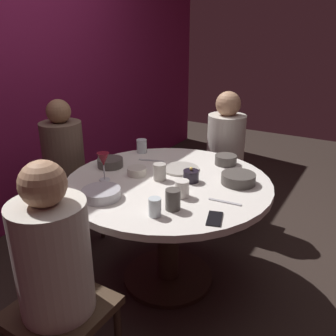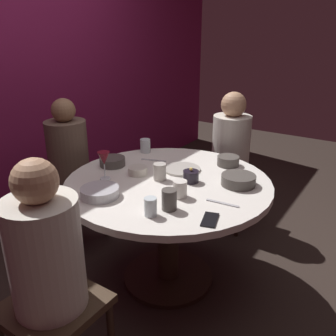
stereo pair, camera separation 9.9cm
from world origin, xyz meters
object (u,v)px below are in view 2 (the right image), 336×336
at_px(seated_diner_right, 231,145).
at_px(cup_center_front, 160,172).
at_px(cell_phone, 210,220).
at_px(cup_near_candle, 169,200).
at_px(seated_diner_left, 46,258).
at_px(bowl_salad_center, 113,161).
at_px(dining_table, 168,204).
at_px(candle_holder, 191,176).
at_px(cup_by_right_diner, 145,146).
at_px(wine_glass, 104,159).
at_px(dinner_plate, 182,169).
at_px(cup_by_left_diner, 180,189).
at_px(seated_diner_back, 68,157).
at_px(bowl_serving_large, 100,192).
at_px(bowl_small_white, 228,161).
at_px(bowl_sauce_side, 138,171).
at_px(cup_far_edge, 150,207).
at_px(bowl_rice_portion, 238,180).

relative_size(seated_diner_right, cup_center_front, 11.07).
relative_size(cell_phone, cup_near_candle, 1.28).
relative_size(seated_diner_left, bowl_salad_center, 6.71).
bearing_deg(cell_phone, dining_table, -51.29).
relative_size(candle_holder, cup_by_right_diner, 0.95).
distance_m(wine_glass, dinner_plate, 0.51).
distance_m(cup_near_candle, cup_by_left_diner, 0.16).
distance_m(seated_diner_left, cup_by_left_diner, 0.78).
bearing_deg(seated_diner_right, candle_holder, 8.40).
relative_size(cell_phone, cup_by_left_diner, 1.47).
bearing_deg(candle_holder, seated_diner_back, 93.13).
distance_m(bowl_serving_large, cup_center_front, 0.40).
relative_size(bowl_serving_large, cup_center_front, 2.06).
xyz_separation_m(bowl_small_white, bowl_sauce_side, (-0.46, 0.41, -0.01)).
xyz_separation_m(candle_holder, bowl_small_white, (0.38, -0.07, -0.00)).
height_order(seated_diner_right, bowl_salad_center, seated_diner_right).
xyz_separation_m(cell_phone, cup_near_candle, (-0.01, 0.23, 0.05)).
bearing_deg(bowl_salad_center, cup_far_edge, -123.85).
bearing_deg(bowl_salad_center, dining_table, -90.53).
height_order(dinner_plate, cup_far_edge, cup_far_edge).
distance_m(cell_phone, bowl_serving_large, 0.64).
height_order(seated_diner_right, bowl_rice_portion, seated_diner_right).
bearing_deg(dining_table, seated_diner_left, 180.00).
relative_size(dinner_plate, bowl_salad_center, 1.42).
height_order(dining_table, cup_far_edge, cup_far_edge).
xyz_separation_m(seated_diner_left, bowl_salad_center, (0.92, 0.45, 0.05)).
bearing_deg(candle_holder, seated_diner_right, 8.40).
xyz_separation_m(dining_table, wine_glass, (-0.20, 0.33, 0.29)).
bearing_deg(wine_glass, cup_by_left_diner, -85.18).
xyz_separation_m(candle_holder, cell_phone, (-0.35, -0.31, -0.03)).
xyz_separation_m(cup_near_candle, cup_far_edge, (-0.10, 0.04, -0.01)).
relative_size(bowl_rice_portion, cup_center_front, 1.98).
bearing_deg(seated_diner_right, bowl_sauce_side, -12.67).
xyz_separation_m(bowl_salad_center, cup_center_front, (-0.02, -0.40, 0.02)).
distance_m(wine_glass, cell_phone, 0.79).
relative_size(seated_diner_back, bowl_rice_portion, 5.60).
xyz_separation_m(wine_glass, cell_phone, (-0.10, -0.77, -0.12)).
xyz_separation_m(bowl_serving_large, bowl_salad_center, (0.40, 0.26, 0.00)).
distance_m(dining_table, dinner_plate, 0.25).
bearing_deg(seated_diner_back, bowl_serving_large, -29.37).
distance_m(seated_diner_right, bowl_serving_large, 1.34).
xyz_separation_m(candle_holder, cup_by_right_diner, (0.29, 0.56, 0.01)).
height_order(bowl_small_white, cup_far_edge, cup_far_edge).
height_order(seated_diner_left, bowl_small_white, seated_diner_left).
relative_size(bowl_serving_large, cup_by_right_diner, 2.12).
distance_m(seated_diner_back, bowl_sauce_side, 0.68).
height_order(seated_diner_right, wine_glass, seated_diner_right).
bearing_deg(cell_phone, seated_diner_left, 37.13).
bearing_deg(bowl_serving_large, dinner_plate, -16.13).
bearing_deg(dinner_plate, cup_by_right_diner, 69.16).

